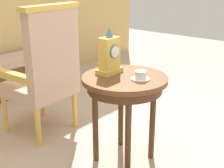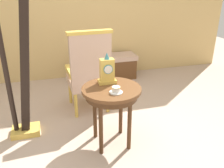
# 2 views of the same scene
# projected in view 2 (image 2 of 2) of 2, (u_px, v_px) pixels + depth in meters

# --- Properties ---
(ground_plane) EXTENTS (10.00, 10.00, 0.00)m
(ground_plane) POSITION_uv_depth(u_px,v_px,m) (105.00, 145.00, 2.63)
(ground_plane) COLOR #BCA38E
(side_table) EXTENTS (0.62, 0.62, 0.67)m
(side_table) POSITION_uv_depth(u_px,v_px,m) (111.00, 95.00, 2.46)
(side_table) COLOR brown
(side_table) RESTS_ON ground
(teacup_left) EXTENTS (0.13, 0.13, 0.06)m
(teacup_left) POSITION_uv_depth(u_px,v_px,m) (116.00, 90.00, 2.30)
(teacup_left) COLOR white
(teacup_left) RESTS_ON side_table
(mantel_clock) EXTENTS (0.19, 0.11, 0.34)m
(mantel_clock) POSITION_uv_depth(u_px,v_px,m) (107.00, 71.00, 2.48)
(mantel_clock) COLOR gold
(mantel_clock) RESTS_ON side_table
(armchair) EXTENTS (0.58, 0.56, 1.14)m
(armchair) POSITION_uv_depth(u_px,v_px,m) (89.00, 71.00, 3.13)
(armchair) COLOR #CCA893
(armchair) RESTS_ON ground
(harp) EXTENTS (0.40, 0.24, 1.88)m
(harp) POSITION_uv_depth(u_px,v_px,m) (20.00, 73.00, 2.55)
(harp) COLOR gold
(harp) RESTS_ON ground
(window_bench) EXTENTS (1.05, 0.40, 0.44)m
(window_bench) POSITION_uv_depth(u_px,v_px,m) (108.00, 67.00, 4.40)
(window_bench) COLOR #CCA893
(window_bench) RESTS_ON ground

